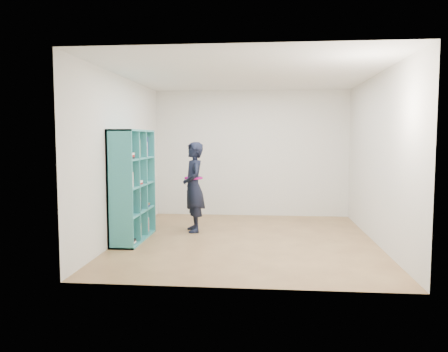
{
  "coord_description": "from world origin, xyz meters",
  "views": [
    {
      "loc": [
        0.27,
        -6.84,
        1.62
      ],
      "look_at": [
        -0.39,
        0.3,
        1.0
      ],
      "focal_mm": 35.0,
      "sensor_mm": 36.0,
      "label": 1
    }
  ],
  "objects": [
    {
      "name": "ceiling",
      "position": [
        0.0,
        0.0,
        2.6
      ],
      "size": [
        4.5,
        4.5,
        0.0
      ],
      "primitive_type": "plane",
      "color": "white",
      "rests_on": "wall_back"
    },
    {
      "name": "wall_front",
      "position": [
        0.0,
        -2.25,
        1.3
      ],
      "size": [
        4.0,
        0.02,
        2.6
      ],
      "primitive_type": "cube",
      "color": "silver",
      "rests_on": "floor"
    },
    {
      "name": "floor",
      "position": [
        0.0,
        0.0,
        0.0
      ],
      "size": [
        4.5,
        4.5,
        0.0
      ],
      "primitive_type": "plane",
      "color": "brown",
      "rests_on": "ground"
    },
    {
      "name": "smartphone",
      "position": [
        -1.1,
        0.59,
        0.88
      ],
      "size": [
        0.05,
        0.09,
        0.14
      ],
      "rotation": [
        0.29,
        0.0,
        0.42
      ],
      "color": "silver",
      "rests_on": "person"
    },
    {
      "name": "wall_back",
      "position": [
        0.0,
        2.25,
        1.3
      ],
      "size": [
        4.0,
        0.02,
        2.6
      ],
      "primitive_type": "cube",
      "color": "silver",
      "rests_on": "floor"
    },
    {
      "name": "person",
      "position": [
        -0.94,
        0.56,
        0.78
      ],
      "size": [
        0.53,
        0.65,
        1.55
      ],
      "rotation": [
        0.0,
        0.0,
        -1.25
      ],
      "color": "black",
      "rests_on": "floor"
    },
    {
      "name": "wall_right",
      "position": [
        2.0,
        0.0,
        1.3
      ],
      "size": [
        0.02,
        4.5,
        2.6
      ],
      "primitive_type": "cube",
      "color": "silver",
      "rests_on": "floor"
    },
    {
      "name": "wall_left",
      "position": [
        -2.0,
        0.0,
        1.3
      ],
      "size": [
        0.02,
        4.5,
        2.6
      ],
      "primitive_type": "cube",
      "color": "silver",
      "rests_on": "floor"
    },
    {
      "name": "bookshelf",
      "position": [
        -1.83,
        -0.13,
        0.87
      ],
      "size": [
        0.38,
        1.31,
        1.75
      ],
      "color": "teal",
      "rests_on": "floor"
    }
  ]
}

